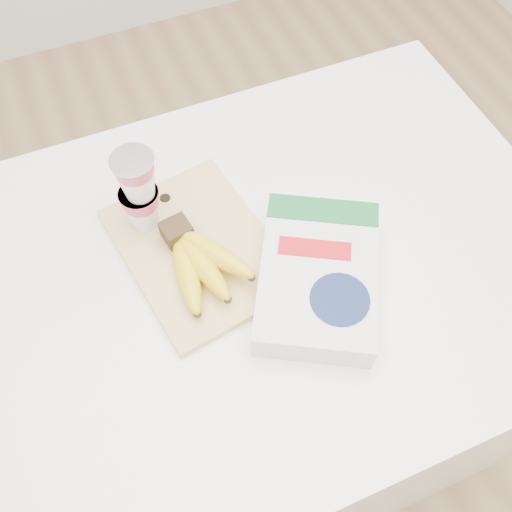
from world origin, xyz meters
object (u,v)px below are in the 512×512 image
Objects in this scene: table at (242,367)px; yogurt_stack at (139,190)px; cutting_board at (198,249)px; cereal_box at (318,276)px; bananas at (199,261)px.

yogurt_stack is (-0.11, 0.15, 0.57)m from table.
yogurt_stack is (-0.07, 0.08, 0.10)m from cutting_board.
table is 0.51m from cereal_box.
cutting_board is at bearing 168.29° from cereal_box.
table is 6.36× the size of bananas.
yogurt_stack is at bearing 127.32° from table.
cutting_board is 0.22m from cereal_box.
cereal_box is at bearing -44.80° from yogurt_stack.
cutting_board is 1.69× the size of bananas.
cereal_box is (0.16, -0.14, 0.02)m from cutting_board.
bananas reaches higher than cutting_board.
bananas is (-0.01, -0.04, 0.03)m from cutting_board.
cereal_box reaches higher than table.
yogurt_stack reaches higher than bananas.
cereal_box is at bearing -34.43° from table.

